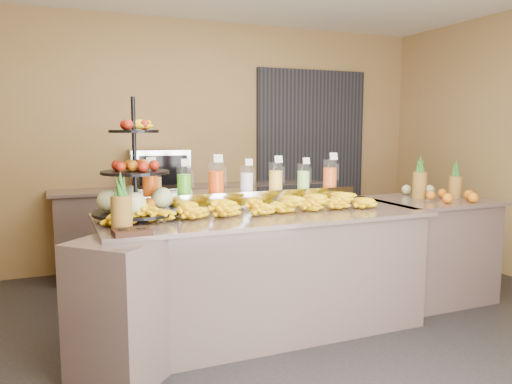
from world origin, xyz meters
TOP-DOWN VIEW (x-y plane):
  - ground at (0.00, 0.00)m, footprint 6.00×6.00m
  - room_envelope at (0.19, 0.79)m, footprint 6.04×5.02m
  - buffet_counter at (-0.12, 0.26)m, footprint 2.75×1.25m
  - right_counter at (1.70, 0.40)m, footprint 1.08×0.88m
  - back_ledge at (0.00, 2.25)m, footprint 3.10×0.55m
  - pitcher_tray at (-0.03, 0.58)m, footprint 1.85×0.30m
  - juice_pitcher_orange_a at (-0.81, 0.58)m, footprint 0.12×0.13m
  - juice_pitcher_green at (-0.55, 0.58)m, footprint 0.11×0.12m
  - juice_pitcher_orange_b at (-0.29, 0.58)m, footprint 0.13×0.13m
  - juice_pitcher_milk at (-0.03, 0.58)m, footprint 0.11×0.11m
  - juice_pitcher_lemon at (0.23, 0.58)m, footprint 0.12×0.12m
  - juice_pitcher_lime at (0.49, 0.58)m, footprint 0.11×0.11m
  - juice_pitcher_orange_c at (0.75, 0.58)m, footprint 0.12×0.13m
  - banana_heap at (-0.13, 0.28)m, footprint 2.14×0.19m
  - fruit_stand at (-0.91, 0.41)m, footprint 0.62×0.62m
  - condiment_caddy at (-1.06, -0.12)m, footprint 0.23×0.18m
  - pineapple_left_a at (-1.10, 0.02)m, footprint 0.13×0.13m
  - pineapple_left_b at (-0.77, 0.72)m, footprint 0.14×0.14m
  - right_fruit_pile at (1.80, 0.33)m, footprint 0.46×0.44m
  - oven_warmer at (-0.40, 2.25)m, footprint 0.65×0.48m

SIDE VIEW (x-z plane):
  - ground at x=0.00m, z-range 0.00..0.00m
  - buffet_counter at x=-0.12m, z-range 0.00..0.93m
  - back_ledge at x=0.00m, z-range 0.00..0.93m
  - right_counter at x=1.70m, z-range 0.00..0.93m
  - condiment_caddy at x=-1.06m, z-range 0.93..0.96m
  - pitcher_tray at x=-0.03m, z-range 0.93..1.08m
  - right_fruit_pile at x=1.80m, z-range 0.89..1.13m
  - banana_heap at x=-0.13m, z-range 0.92..1.10m
  - pineapple_left_a at x=-1.10m, z-range 0.88..1.26m
  - pineapple_left_b at x=-0.77m, z-range 0.88..1.30m
  - oven_warmer at x=-0.40m, z-range 0.93..1.34m
  - fruit_stand at x=-0.91m, z-range 0.72..1.58m
  - juice_pitcher_lime at x=0.49m, z-range 1.04..1.30m
  - juice_pitcher_milk at x=-0.03m, z-range 1.04..1.30m
  - juice_pitcher_green at x=-0.55m, z-range 1.04..1.31m
  - juice_pitcher_lemon at x=0.23m, z-range 1.03..1.32m
  - juice_pitcher_orange_a at x=-0.81m, z-range 1.03..1.33m
  - juice_pitcher_orange_c at x=0.75m, z-range 1.03..1.33m
  - juice_pitcher_orange_b at x=-0.29m, z-range 1.03..1.33m
  - room_envelope at x=0.19m, z-range 0.47..3.29m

